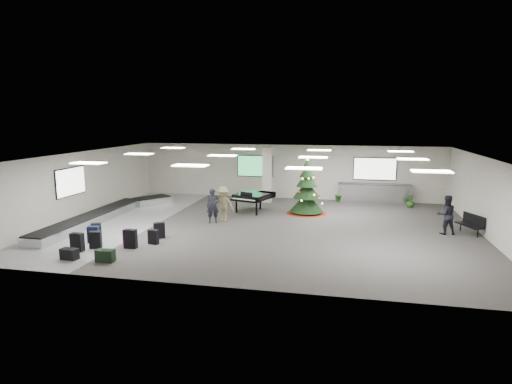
% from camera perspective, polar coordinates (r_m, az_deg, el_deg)
% --- Properties ---
extents(ground, '(18.00, 18.00, 0.00)m').
position_cam_1_polar(ground, '(19.11, 1.41, -4.65)').
color(ground, '#3C3937').
rests_on(ground, ground).
extents(room_envelope, '(18.02, 14.02, 3.21)m').
position_cam_1_polar(room_envelope, '(19.38, 0.69, 2.58)').
color(room_envelope, '#ADA89E').
rests_on(room_envelope, ground).
extents(baggage_carousel, '(2.28, 9.71, 0.43)m').
position_cam_1_polar(baggage_carousel, '(21.77, -19.40, -2.83)').
color(baggage_carousel, silver).
rests_on(baggage_carousel, ground).
extents(service_counter, '(4.05, 0.65, 1.08)m').
position_cam_1_polar(service_counter, '(25.25, 15.46, -0.14)').
color(service_counter, silver).
rests_on(service_counter, ground).
extents(suitcase_0, '(0.46, 0.33, 0.66)m').
position_cam_1_polar(suitcase_0, '(17.06, -20.61, -5.99)').
color(suitcase_0, black).
rests_on(suitcase_0, ground).
extents(suitcase_1, '(0.47, 0.27, 0.73)m').
position_cam_1_polar(suitcase_1, '(16.66, -16.39, -6.00)').
color(suitcase_1, black).
rests_on(suitcase_1, ground).
extents(pink_suitcase, '(0.49, 0.38, 0.69)m').
position_cam_1_polar(pink_suitcase, '(16.82, -16.59, -5.92)').
color(pink_suitcase, '#ED1E95').
rests_on(pink_suitcase, ground).
extents(suitcase_3, '(0.49, 0.43, 0.66)m').
position_cam_1_polar(suitcase_3, '(17.72, -12.78, -5.00)').
color(suitcase_3, black).
rests_on(suitcase_3, ground).
extents(navy_suitcase, '(0.47, 0.34, 0.66)m').
position_cam_1_polar(navy_suitcase, '(17.84, -20.86, -5.30)').
color(navy_suitcase, black).
rests_on(navy_suitcase, ground).
extents(suitcase_5, '(0.46, 0.25, 0.70)m').
position_cam_1_polar(suitcase_5, '(16.92, -22.73, -6.19)').
color(suitcase_5, black).
rests_on(suitcase_5, ground).
extents(green_duffel, '(0.63, 0.33, 0.43)m').
position_cam_1_polar(green_duffel, '(15.46, -19.46, -8.00)').
color(green_duffel, black).
rests_on(green_duffel, ground).
extents(suitcase_7, '(0.41, 0.26, 0.58)m').
position_cam_1_polar(suitcase_7, '(16.97, -13.53, -5.84)').
color(suitcase_7, black).
rests_on(suitcase_7, ground).
extents(suitcase_8, '(0.43, 0.33, 0.57)m').
position_cam_1_polar(suitcase_8, '(18.69, -20.53, -4.75)').
color(suitcase_8, black).
rests_on(suitcase_8, ground).
extents(black_duffel, '(0.62, 0.40, 0.41)m').
position_cam_1_polar(black_duffel, '(16.13, -23.61, -7.57)').
color(black_duffel, black).
rests_on(black_duffel, ground).
extents(christmas_tree, '(2.03, 2.03, 2.89)m').
position_cam_1_polar(christmas_tree, '(21.71, 6.77, -0.27)').
color(christmas_tree, maroon).
rests_on(christmas_tree, ground).
extents(grand_piano, '(2.05, 2.34, 1.12)m').
position_cam_1_polar(grand_piano, '(21.93, -0.42, -0.59)').
color(grand_piano, black).
rests_on(grand_piano, ground).
extents(bench, '(0.95, 1.37, 0.83)m').
position_cam_1_polar(bench, '(19.97, 26.83, -3.72)').
color(bench, black).
rests_on(bench, ground).
extents(traveler_a, '(0.68, 0.57, 1.59)m').
position_cam_1_polar(traveler_a, '(19.74, -5.75, -1.86)').
color(traveler_a, black).
rests_on(traveler_a, ground).
extents(traveler_b, '(1.11, 0.70, 1.64)m').
position_cam_1_polar(traveler_b, '(20.00, -4.39, -1.60)').
color(traveler_b, olive).
rests_on(traveler_b, ground).
extents(traveler_bench, '(0.92, 0.78, 1.65)m').
position_cam_1_polar(traveler_bench, '(19.43, 24.02, -2.79)').
color(traveler_bench, black).
rests_on(traveler_bench, ground).
extents(potted_plant_left, '(0.64, 0.64, 0.91)m').
position_cam_1_polar(potted_plant_left, '(25.03, 11.04, -0.26)').
color(potted_plant_left, '#1A4115').
rests_on(potted_plant_left, ground).
extents(potted_plant_right, '(0.52, 0.52, 0.75)m').
position_cam_1_polar(potted_plant_right, '(24.53, 19.90, -1.07)').
color(potted_plant_right, '#1A4115').
rests_on(potted_plant_right, ground).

